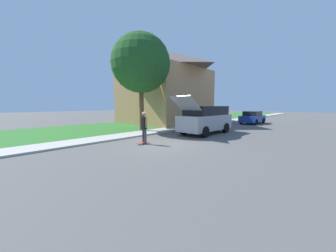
{
  "coord_description": "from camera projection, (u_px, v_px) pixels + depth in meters",
  "views": [
    {
      "loc": [
        7.28,
        -7.15,
        2.17
      ],
      "look_at": [
        -0.31,
        1.01,
        0.9
      ],
      "focal_mm": 20.0,
      "sensor_mm": 36.0,
      "label": 1
    }
  ],
  "objects": [
    {
      "name": "ground_plane",
      "position": [
        160.0,
        144.0,
        10.37
      ],
      "size": [
        120.0,
        120.0,
        0.0
      ],
      "primitive_type": "plane",
      "color": "#54514F"
    },
    {
      "name": "lawn",
      "position": [
        147.0,
        125.0,
        20.14
      ],
      "size": [
        10.0,
        80.0,
        0.08
      ],
      "color": "#2D6B28",
      "rests_on": "ground_plane"
    },
    {
      "name": "sidewalk",
      "position": [
        179.0,
        128.0,
        17.16
      ],
      "size": [
        1.8,
        80.0,
        0.1
      ],
      "color": "#ADA89E",
      "rests_on": "ground_plane"
    },
    {
      "name": "house",
      "position": [
        165.0,
        86.0,
        22.13
      ],
      "size": [
        9.27,
        9.23,
        8.33
      ],
      "color": "tan",
      "rests_on": "lawn"
    },
    {
      "name": "lawn_tree_near",
      "position": [
        141.0,
        63.0,
        14.66
      ],
      "size": [
        4.62,
        4.62,
        7.64
      ],
      "color": "brown",
      "rests_on": "lawn"
    },
    {
      "name": "suv_parked",
      "position": [
        206.0,
        119.0,
        14.01
      ],
      "size": [
        2.03,
        5.55,
        2.73
      ],
      "color": "gray",
      "rests_on": "ground_plane"
    },
    {
      "name": "car_down_street",
      "position": [
        253.0,
        118.0,
        21.64
      ],
      "size": [
        1.85,
        4.09,
        1.42
      ],
      "color": "navy",
      "rests_on": "ground_plane"
    },
    {
      "name": "skateboarder",
      "position": [
        144.0,
        126.0,
        10.23
      ],
      "size": [
        0.41,
        0.24,
        1.8
      ],
      "color": "#38383D",
      "rests_on": "ground_plane"
    },
    {
      "name": "skateboard",
      "position": [
        143.0,
        143.0,
        10.32
      ],
      "size": [
        0.2,
        0.8,
        0.1
      ],
      "color": "#B73D23",
      "rests_on": "ground_plane"
    }
  ]
}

